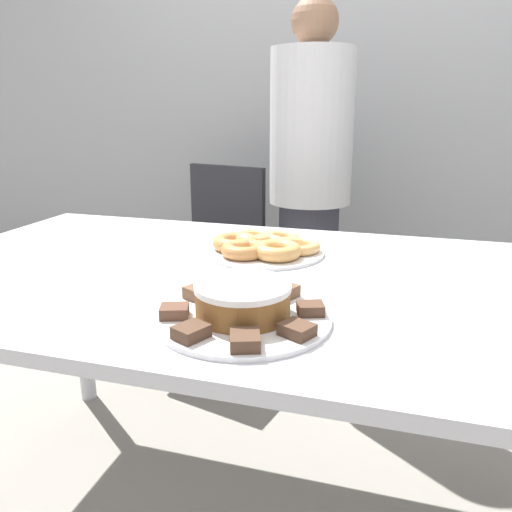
{
  "coord_description": "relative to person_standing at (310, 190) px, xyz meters",
  "views": [
    {
      "loc": [
        0.29,
        -1.11,
        1.15
      ],
      "look_at": [
        -0.02,
        -0.04,
        0.82
      ],
      "focal_mm": 35.0,
      "sensor_mm": 36.0,
      "label": 1
    }
  ],
  "objects": [
    {
      "name": "wall_back",
      "position": [
        0.08,
        0.65,
        0.48
      ],
      "size": [
        8.0,
        0.05,
        2.6
      ],
      "color": "#A8AAAD",
      "rests_on": "ground_plane"
    },
    {
      "name": "plate_donuts",
      "position": [
        0.02,
        -0.77,
        -0.05
      ],
      "size": [
        0.33,
        0.33,
        0.01
      ],
      "color": "white",
      "rests_on": "table"
    },
    {
      "name": "frosted_cake",
      "position": [
        0.1,
        -1.22,
        -0.02
      ],
      "size": [
        0.18,
        0.18,
        0.06
      ],
      "color": "brown",
      "rests_on": "plate_cake"
    },
    {
      "name": "donut_5",
      "position": [
        -0.06,
        -0.79,
        -0.03
      ],
      "size": [
        0.13,
        0.13,
        0.04
      ],
      "color": "#D18E4C",
      "rests_on": "plate_donuts"
    },
    {
      "name": "donut_4",
      "position": [
        -0.03,
        -0.72,
        -0.03
      ],
      "size": [
        0.12,
        0.12,
        0.04
      ],
      "color": "#E5AD66",
      "rests_on": "plate_donuts"
    },
    {
      "name": "donut_0",
      "position": [
        0.02,
        -0.77,
        -0.03
      ],
      "size": [
        0.11,
        0.11,
        0.03
      ],
      "color": "#E5AD66",
      "rests_on": "plate_donuts"
    },
    {
      "name": "person_standing",
      "position": [
        0.0,
        0.0,
        0.0
      ],
      "size": [
        0.34,
        0.34,
        1.56
      ],
      "color": "#383842",
      "rests_on": "ground_plane"
    },
    {
      "name": "lamington_4",
      "position": [
        0.21,
        -1.28,
        -0.04
      ],
      "size": [
        0.07,
        0.07,
        0.02
      ],
      "rotation": [
        0.0,
        0.0,
        5.83
      ],
      "color": "#513828",
      "rests_on": "plate_cake"
    },
    {
      "name": "lamington_5",
      "position": [
        0.22,
        -1.18,
        -0.04
      ],
      "size": [
        0.06,
        0.06,
        0.02
      ],
      "rotation": [
        0.0,
        0.0,
        6.62
      ],
      "color": "#513828",
      "rests_on": "plate_cake"
    },
    {
      "name": "office_chair_left",
      "position": [
        -0.45,
        -0.02,
        -0.39
      ],
      "size": [
        0.53,
        0.53,
        0.9
      ],
      "rotation": [
        0.0,
        0.0,
        -0.24
      ],
      "color": "black",
      "rests_on": "ground_plane"
    },
    {
      "name": "lamington_2",
      "position": [
        0.04,
        -1.34,
        -0.04
      ],
      "size": [
        0.07,
        0.07,
        0.02
      ],
      "rotation": [
        0.0,
        0.0,
        4.26
      ],
      "color": "#513828",
      "rests_on": "plate_cake"
    },
    {
      "name": "donut_6",
      "position": [
        -0.02,
        -0.85,
        -0.03
      ],
      "size": [
        0.12,
        0.12,
        0.04
      ],
      "color": "#C68447",
      "rests_on": "plate_donuts"
    },
    {
      "name": "donut_3",
      "position": [
        0.04,
        -0.69,
        -0.04
      ],
      "size": [
        0.11,
        0.11,
        0.03
      ],
      "color": "#E5AD66",
      "rests_on": "plate_donuts"
    },
    {
      "name": "lamington_1",
      "position": [
        -0.03,
        -1.26,
        -0.04
      ],
      "size": [
        0.06,
        0.06,
        0.02
      ],
      "rotation": [
        0.0,
        0.0,
        3.48
      ],
      "color": "brown",
      "rests_on": "plate_cake"
    },
    {
      "name": "lamington_0",
      "position": [
        -0.02,
        -1.17,
        -0.04
      ],
      "size": [
        0.06,
        0.06,
        0.03
      ],
      "rotation": [
        0.0,
        0.0,
        2.69
      ],
      "color": "brown",
      "rests_on": "plate_cake"
    },
    {
      "name": "table",
      "position": [
        0.08,
        -0.95,
        -0.13
      ],
      "size": [
        1.88,
        1.0,
        0.76
      ],
      "color": "silver",
      "rests_on": "ground_plane"
    },
    {
      "name": "donut_2",
      "position": [
        0.11,
        -0.76,
        -0.04
      ],
      "size": [
        0.12,
        0.12,
        0.03
      ],
      "color": "#E5AD66",
      "rests_on": "plate_donuts"
    },
    {
      "name": "lamington_3",
      "position": [
        0.14,
        -1.34,
        -0.04
      ],
      "size": [
        0.07,
        0.07,
        0.02
      ],
      "rotation": [
        0.0,
        0.0,
        5.05
      ],
      "color": "#513828",
      "rests_on": "plate_cake"
    },
    {
      "name": "donut_1",
      "position": [
        0.07,
        -0.83,
        -0.03
      ],
      "size": [
        0.13,
        0.13,
        0.04
      ],
      "color": "tan",
      "rests_on": "plate_donuts"
    },
    {
      "name": "plate_cake",
      "position": [
        0.1,
        -1.22,
        -0.05
      ],
      "size": [
        0.34,
        0.34,
        0.01
      ],
      "color": "white",
      "rests_on": "table"
    },
    {
      "name": "lamington_7",
      "position": [
        0.05,
        -1.1,
        -0.04
      ],
      "size": [
        0.06,
        0.06,
        0.03
      ],
      "rotation": [
        0.0,
        0.0,
        8.19
      ],
      "color": "brown",
      "rests_on": "plate_cake"
    },
    {
      "name": "lamington_6",
      "position": [
        0.15,
        -1.1,
        -0.04
      ],
      "size": [
        0.06,
        0.06,
        0.03
      ],
      "rotation": [
        0.0,
        0.0,
        7.41
      ],
      "color": "brown",
      "rests_on": "plate_cake"
    }
  ]
}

